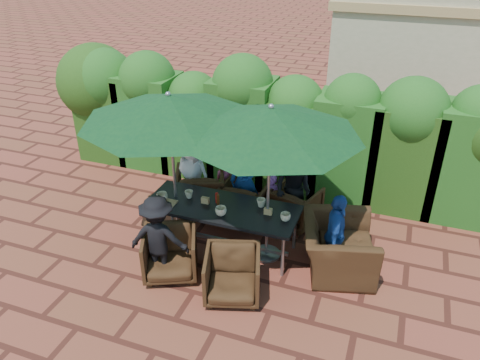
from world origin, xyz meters
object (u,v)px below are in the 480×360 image
(chair_near_left, at_px, (170,252))
(chair_far_mid, at_px, (246,198))
(chair_far_right, at_px, (296,204))
(chair_far_left, at_px, (200,188))
(chair_end_right, at_px, (339,240))
(chair_near_right, at_px, (232,273))
(umbrella_right, at_px, (271,121))
(umbrella_left, at_px, (169,108))
(dining_table, at_px, (222,210))

(chair_near_left, bearing_deg, chair_far_mid, 48.90)
(chair_far_mid, bearing_deg, chair_far_right, -167.85)
(chair_far_left, bearing_deg, chair_far_right, 162.27)
(chair_near_left, relative_size, chair_end_right, 0.66)
(chair_far_left, distance_m, chair_near_right, 2.31)
(umbrella_right, bearing_deg, chair_end_right, 2.67)
(umbrella_left, bearing_deg, chair_far_mid, 46.49)
(chair_near_left, bearing_deg, chair_far_right, 30.08)
(umbrella_left, distance_m, chair_far_right, 2.71)
(dining_table, height_order, chair_far_right, dining_table)
(dining_table, xyz_separation_m, chair_far_left, (-0.78, 0.91, -0.25))
(chair_near_left, height_order, chair_end_right, chair_end_right)
(umbrella_left, distance_m, chair_far_left, 1.99)
(umbrella_right, height_order, chair_near_left, umbrella_right)
(chair_near_left, distance_m, chair_near_right, 1.02)
(chair_near_left, bearing_deg, chair_end_right, -1.78)
(chair_end_right, bearing_deg, chair_near_left, 97.42)
(chair_far_mid, bearing_deg, chair_near_left, 75.73)
(dining_table, xyz_separation_m, umbrella_left, (-0.79, 0.02, 1.54))
(chair_far_mid, relative_size, chair_far_right, 1.05)
(dining_table, xyz_separation_m, chair_end_right, (1.79, 0.09, -0.16))
(dining_table, bearing_deg, chair_far_right, 49.73)
(dining_table, bearing_deg, chair_far_mid, 85.90)
(chair_far_mid, distance_m, chair_near_left, 1.86)
(umbrella_left, bearing_deg, dining_table, -1.50)
(chair_end_right, bearing_deg, umbrella_left, 76.19)
(umbrella_right, bearing_deg, umbrella_left, -179.45)
(chair_near_left, bearing_deg, chair_far_left, 75.79)
(umbrella_left, xyz_separation_m, chair_far_mid, (0.86, 0.90, -1.83))
(chair_near_left, bearing_deg, umbrella_left, 85.88)
(umbrella_right, distance_m, chair_end_right, 2.01)
(chair_far_right, xyz_separation_m, chair_near_left, (-1.37, -1.92, 0.02))
(chair_far_left, bearing_deg, chair_near_left, 77.14)
(chair_far_right, bearing_deg, umbrella_right, 96.60)
(chair_near_right, bearing_deg, umbrella_left, 125.58)
(chair_far_left, distance_m, chair_far_mid, 0.85)
(chair_near_right, bearing_deg, umbrella_right, 62.87)
(umbrella_right, relative_size, chair_end_right, 2.17)
(chair_far_left, bearing_deg, chair_near_right, 101.99)
(umbrella_right, height_order, chair_far_left, umbrella_right)
(dining_table, relative_size, chair_near_right, 3.09)
(chair_far_mid, height_order, chair_end_right, chair_end_right)
(umbrella_right, bearing_deg, chair_far_mid, 126.12)
(umbrella_left, distance_m, umbrella_right, 1.50)
(chair_far_left, xyz_separation_m, chair_near_right, (1.33, -1.89, -0.05))
(umbrella_left, distance_m, chair_near_left, 2.05)
(chair_far_mid, relative_size, chair_near_right, 1.02)
(dining_table, distance_m, chair_near_left, 1.02)
(chair_far_right, relative_size, chair_near_right, 0.97)
(chair_far_mid, relative_size, chair_end_right, 0.66)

